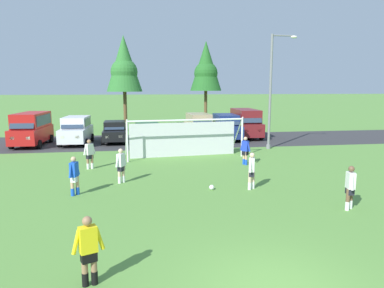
{
  "coord_description": "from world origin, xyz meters",
  "views": [
    {
      "loc": [
        -2.9,
        -6.68,
        4.45
      ],
      "look_at": [
        -0.16,
        11.22,
        1.51
      ],
      "focal_mm": 32.84,
      "sensor_mm": 36.0,
      "label": 1
    }
  ],
  "objects_px": {
    "player_midfield_center": "(252,171)",
    "parked_car_slot_left": "(76,130)",
    "referee": "(89,251)",
    "street_lamp": "(273,91)",
    "player_trailing_back": "(90,154)",
    "player_striker_near": "(74,176)",
    "parked_car_slot_center_right": "(199,126)",
    "soccer_ball": "(212,187)",
    "player_winger_right": "(121,166)",
    "parked_car_slot_far_right": "(246,123)",
    "parked_car_slot_center": "(147,132)",
    "player_winger_left": "(350,188)",
    "parked_car_slot_center_left": "(115,132)",
    "parked_car_slot_far_left": "(32,128)",
    "player_defender_far": "(245,151)",
    "parked_car_slot_right": "(226,127)",
    "soccer_goal": "(184,137)"
  },
  "relations": [
    {
      "from": "player_midfield_center",
      "to": "parked_car_slot_left",
      "type": "bearing_deg",
      "value": 124.56
    },
    {
      "from": "referee",
      "to": "player_midfield_center",
      "type": "bearing_deg",
      "value": 48.37
    },
    {
      "from": "street_lamp",
      "to": "player_trailing_back",
      "type": "bearing_deg",
      "value": -158.96
    },
    {
      "from": "player_striker_near",
      "to": "parked_car_slot_center_right",
      "type": "relative_size",
      "value": 0.35
    },
    {
      "from": "soccer_ball",
      "to": "player_midfield_center",
      "type": "height_order",
      "value": "player_midfield_center"
    },
    {
      "from": "soccer_ball",
      "to": "parked_car_slot_left",
      "type": "height_order",
      "value": "parked_car_slot_left"
    },
    {
      "from": "soccer_ball",
      "to": "player_winger_right",
      "type": "bearing_deg",
      "value": 156.07
    },
    {
      "from": "parked_car_slot_far_right",
      "to": "parked_car_slot_center",
      "type": "bearing_deg",
      "value": -168.36
    },
    {
      "from": "player_midfield_center",
      "to": "parked_car_slot_center",
      "type": "distance_m",
      "value": 14.35
    },
    {
      "from": "parked_car_slot_far_right",
      "to": "parked_car_slot_center_right",
      "type": "bearing_deg",
      "value": 175.93
    },
    {
      "from": "player_midfield_center",
      "to": "player_winger_left",
      "type": "distance_m",
      "value": 4.1
    },
    {
      "from": "street_lamp",
      "to": "player_midfield_center",
      "type": "bearing_deg",
      "value": -115.57
    },
    {
      "from": "parked_car_slot_center_left",
      "to": "player_striker_near",
      "type": "bearing_deg",
      "value": -93.05
    },
    {
      "from": "parked_car_slot_far_left",
      "to": "parked_car_slot_center",
      "type": "relative_size",
      "value": 1.13
    },
    {
      "from": "street_lamp",
      "to": "player_defender_far",
      "type": "bearing_deg",
      "value": -125.11
    },
    {
      "from": "parked_car_slot_center_right",
      "to": "player_trailing_back",
      "type": "bearing_deg",
      "value": -126.47
    },
    {
      "from": "player_winger_left",
      "to": "parked_car_slot_right",
      "type": "bearing_deg",
      "value": 90.62
    },
    {
      "from": "player_striker_near",
      "to": "street_lamp",
      "type": "xyz_separation_m",
      "value": [
        12.22,
        9.52,
        3.38
      ]
    },
    {
      "from": "parked_car_slot_center_left",
      "to": "parked_car_slot_center",
      "type": "height_order",
      "value": "same"
    },
    {
      "from": "parked_car_slot_far_right",
      "to": "player_striker_near",
      "type": "bearing_deg",
      "value": -128.36
    },
    {
      "from": "player_winger_left",
      "to": "parked_car_slot_center",
      "type": "relative_size",
      "value": 0.38
    },
    {
      "from": "soccer_ball",
      "to": "player_trailing_back",
      "type": "xyz_separation_m",
      "value": [
        -5.8,
        4.92,
        0.71
      ]
    },
    {
      "from": "player_winger_right",
      "to": "player_midfield_center",
      "type": "bearing_deg",
      "value": -18.4
    },
    {
      "from": "parked_car_slot_far_left",
      "to": "street_lamp",
      "type": "relative_size",
      "value": 0.6
    },
    {
      "from": "player_trailing_back",
      "to": "parked_car_slot_center_right",
      "type": "distance_m",
      "value": 13.38
    },
    {
      "from": "player_midfield_center",
      "to": "soccer_ball",
      "type": "bearing_deg",
      "value": 175.32
    },
    {
      "from": "soccer_goal",
      "to": "player_striker_near",
      "type": "xyz_separation_m",
      "value": [
        -5.56,
        -7.45,
        -0.47
      ]
    },
    {
      "from": "soccer_ball",
      "to": "parked_car_slot_center",
      "type": "height_order",
      "value": "parked_car_slot_center"
    },
    {
      "from": "soccer_ball",
      "to": "parked_car_slot_far_right",
      "type": "xyz_separation_m",
      "value": [
        6.3,
        15.38,
        1.23
      ]
    },
    {
      "from": "player_midfield_center",
      "to": "player_trailing_back",
      "type": "height_order",
      "value": "same"
    },
    {
      "from": "parked_car_slot_right",
      "to": "parked_car_slot_left",
      "type": "bearing_deg",
      "value": -177.6
    },
    {
      "from": "player_defender_far",
      "to": "parked_car_slot_right",
      "type": "xyz_separation_m",
      "value": [
        1.33,
        9.81,
        0.29
      ]
    },
    {
      "from": "parked_car_slot_far_left",
      "to": "parked_car_slot_left",
      "type": "distance_m",
      "value": 3.28
    },
    {
      "from": "referee",
      "to": "parked_car_slot_far_left",
      "type": "relative_size",
      "value": 0.34
    },
    {
      "from": "soccer_goal",
      "to": "parked_car_slot_center_left",
      "type": "distance_m",
      "value": 8.39
    },
    {
      "from": "parked_car_slot_center_left",
      "to": "parked_car_slot_right",
      "type": "distance_m",
      "value": 9.31
    },
    {
      "from": "parked_car_slot_center_left",
      "to": "parked_car_slot_far_right",
      "type": "relative_size",
      "value": 0.87
    },
    {
      "from": "player_defender_far",
      "to": "street_lamp",
      "type": "relative_size",
      "value": 0.2
    },
    {
      "from": "parked_car_slot_far_right",
      "to": "street_lamp",
      "type": "distance_m",
      "value": 6.43
    },
    {
      "from": "soccer_goal",
      "to": "parked_car_slot_center",
      "type": "height_order",
      "value": "soccer_goal"
    },
    {
      "from": "player_winger_left",
      "to": "street_lamp",
      "type": "xyz_separation_m",
      "value": [
        1.96,
        12.84,
        3.38
      ]
    },
    {
      "from": "parked_car_slot_right",
      "to": "player_trailing_back",
      "type": "bearing_deg",
      "value": -136.49
    },
    {
      "from": "player_winger_left",
      "to": "street_lamp",
      "type": "height_order",
      "value": "street_lamp"
    },
    {
      "from": "parked_car_slot_center",
      "to": "parked_car_slot_right",
      "type": "xyz_separation_m",
      "value": [
        6.75,
        0.92,
        0.24
      ]
    },
    {
      "from": "player_winger_left",
      "to": "parked_car_slot_center_right",
      "type": "xyz_separation_m",
      "value": [
        -2.33,
        18.89,
        0.29
      ]
    },
    {
      "from": "player_winger_left",
      "to": "parked_car_slot_far_right",
      "type": "xyz_separation_m",
      "value": [
        1.83,
        18.59,
        0.52
      ]
    },
    {
      "from": "player_winger_right",
      "to": "parked_car_slot_right",
      "type": "distance_m",
      "value": 15.18
    },
    {
      "from": "player_defender_far",
      "to": "player_winger_left",
      "type": "distance_m",
      "value": 8.04
    },
    {
      "from": "player_defender_far",
      "to": "player_winger_left",
      "type": "xyz_separation_m",
      "value": [
        1.52,
        -7.89,
        0.0
      ]
    },
    {
      "from": "player_midfield_center",
      "to": "player_trailing_back",
      "type": "distance_m",
      "value": 9.1
    }
  ]
}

